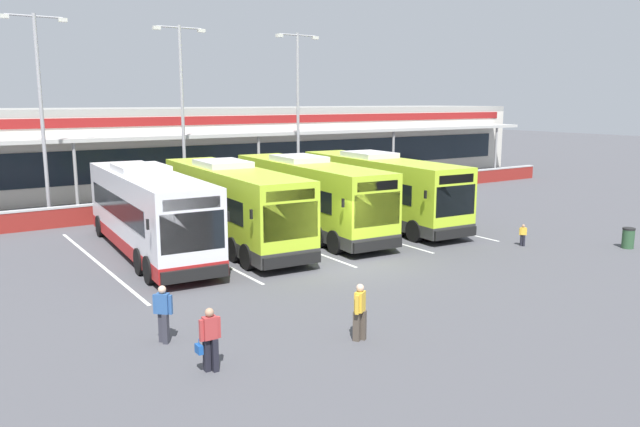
{
  "coord_description": "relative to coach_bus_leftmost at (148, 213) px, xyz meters",
  "views": [
    {
      "loc": [
        -14.43,
        -19.56,
        6.55
      ],
      "look_at": [
        0.57,
        3.0,
        1.6
      ],
      "focal_mm": 34.78,
      "sensor_mm": 36.0,
      "label": 1
    }
  ],
  "objects": [
    {
      "name": "bay_stripe_centre",
      "position": [
        10.26,
        -0.42,
        -1.78
      ],
      "size": [
        0.14,
        13.0,
        0.01
      ],
      "primitive_type": "cube",
      "color": "silver",
      "rests_on": "ground"
    },
    {
      "name": "lamp_post_east",
      "position": [
        14.08,
        10.49,
        4.5
      ],
      "size": [
        3.24,
        0.28,
        11.0
      ],
      "color": "#9E9EA3",
      "rests_on": "ground"
    },
    {
      "name": "coach_bus_right_centre",
      "position": [
        12.6,
        -0.2,
        0.0
      ],
      "size": [
        3.55,
        12.29,
        3.78
      ],
      "color": "#B7DB2D",
      "rests_on": "ground"
    },
    {
      "name": "bay_stripe_west",
      "position": [
        1.86,
        -0.42,
        -1.78
      ],
      "size": [
        0.14,
        13.0,
        0.01
      ],
      "primitive_type": "cube",
      "color": "silver",
      "rests_on": "ground"
    },
    {
      "name": "red_barrier_wall",
      "position": [
        6.06,
        8.08,
        -1.23
      ],
      "size": [
        60.0,
        0.4,
        1.1
      ],
      "color": "maroon",
      "rests_on": "ground"
    },
    {
      "name": "bay_stripe_mid_east",
      "position": [
        14.46,
        -0.42,
        -1.78
      ],
      "size": [
        0.14,
        13.0,
        0.01
      ],
      "primitive_type": "cube",
      "color": "silver",
      "rests_on": "ground"
    },
    {
      "name": "bay_stripe_mid_west",
      "position": [
        6.06,
        -0.42,
        -1.78
      ],
      "size": [
        0.14,
        13.0,
        0.01
      ],
      "primitive_type": "cube",
      "color": "silver",
      "rests_on": "ground"
    },
    {
      "name": "terminal_building",
      "position": [
        6.06,
        20.49,
        1.23
      ],
      "size": [
        70.0,
        13.0,
        6.0
      ],
      "color": "beige",
      "rests_on": "ground"
    },
    {
      "name": "pedestrian_near_bin",
      "position": [
        1.56,
        -13.03,
        -0.91
      ],
      "size": [
        0.5,
        0.37,
        1.62
      ],
      "color": "#4C4238",
      "rests_on": "ground"
    },
    {
      "name": "ground_plane",
      "position": [
        6.06,
        -6.42,
        -1.79
      ],
      "size": [
        200.0,
        200.0,
        0.0
      ],
      "primitive_type": "plane",
      "color": "#4C4C51"
    },
    {
      "name": "lamp_post_west",
      "position": [
        -2.25,
        9.98,
        4.5
      ],
      "size": [
        3.24,
        0.28,
        11.0
      ],
      "color": "#9E9EA3",
      "rests_on": "ground"
    },
    {
      "name": "pedestrian_child",
      "position": [
        14.62,
        -8.13,
        -1.24
      ],
      "size": [
        0.3,
        0.26,
        1.0
      ],
      "color": "black",
      "rests_on": "ground"
    },
    {
      "name": "lamp_post_centre",
      "position": [
        5.89,
        10.69,
        4.5
      ],
      "size": [
        3.24,
        0.28,
        11.0
      ],
      "color": "#9E9EA3",
      "rests_on": "ground"
    },
    {
      "name": "coach_bus_centre",
      "position": [
        8.16,
        -0.04,
        0.0
      ],
      "size": [
        3.55,
        12.29,
        3.78
      ],
      "color": "#B7DB2D",
      "rests_on": "ground"
    },
    {
      "name": "bay_stripe_far_west",
      "position": [
        -2.34,
        -0.42,
        -1.78
      ],
      "size": [
        0.14,
        13.0,
        0.01
      ],
      "primitive_type": "cube",
      "color": "silver",
      "rests_on": "ground"
    },
    {
      "name": "coach_bus_left_centre",
      "position": [
        3.83,
        -0.24,
        0.0
      ],
      "size": [
        3.55,
        12.29,
        3.78
      ],
      "color": "#B7DB2D",
      "rests_on": "ground"
    },
    {
      "name": "litter_bin",
      "position": [
        18.21,
        -11.04,
        -1.32
      ],
      "size": [
        0.54,
        0.54,
        0.93
      ],
      "color": "#2D5133",
      "rests_on": "ground"
    },
    {
      "name": "coach_bus_leftmost",
      "position": [
        0.0,
        0.0,
        0.0
      ],
      "size": [
        3.55,
        12.29,
        3.78
      ],
      "color": "silver",
      "rests_on": "ground"
    },
    {
      "name": "pedestrian_with_handbag",
      "position": [
        -2.71,
        -12.6,
        -0.93
      ],
      "size": [
        0.62,
        0.32,
        1.62
      ],
      "color": "black",
      "rests_on": "ground"
    },
    {
      "name": "pedestrian_in_dark_coat",
      "position": [
        -3.01,
        -10.19,
        -0.91
      ],
      "size": [
        0.46,
        0.43,
        1.62
      ],
      "color": "#33333D",
      "rests_on": "ground"
    }
  ]
}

